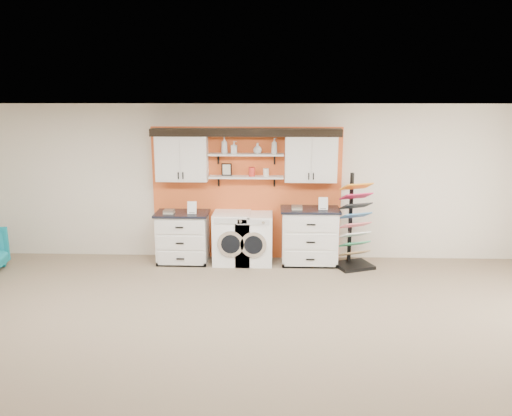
{
  "coord_description": "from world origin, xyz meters",
  "views": [
    {
      "loc": [
        0.49,
        -4.9,
        2.95
      ],
      "look_at": [
        0.23,
        2.3,
        1.31
      ],
      "focal_mm": 35.0,
      "sensor_mm": 36.0,
      "label": 1
    }
  ],
  "objects_px": {
    "base_cabinet_right": "(309,236)",
    "washer": "(232,238)",
    "dryer": "(254,238)",
    "base_cabinet_left": "(183,237)",
    "sample_rack": "(354,238)"
  },
  "relations": [
    {
      "from": "base_cabinet_left",
      "to": "sample_rack",
      "type": "relative_size",
      "value": 0.57
    },
    {
      "from": "base_cabinet_left",
      "to": "base_cabinet_right",
      "type": "distance_m",
      "value": 2.26
    },
    {
      "from": "base_cabinet_left",
      "to": "dryer",
      "type": "bearing_deg",
      "value": -0.15
    },
    {
      "from": "base_cabinet_right",
      "to": "washer",
      "type": "relative_size",
      "value": 1.12
    },
    {
      "from": "base_cabinet_right",
      "to": "washer",
      "type": "distance_m",
      "value": 1.38
    },
    {
      "from": "base_cabinet_left",
      "to": "dryer",
      "type": "relative_size",
      "value": 1.04
    },
    {
      "from": "base_cabinet_left",
      "to": "base_cabinet_right",
      "type": "relative_size",
      "value": 0.91
    },
    {
      "from": "dryer",
      "to": "sample_rack",
      "type": "bearing_deg",
      "value": -5.36
    },
    {
      "from": "washer",
      "to": "dryer",
      "type": "height_order",
      "value": "washer"
    },
    {
      "from": "base_cabinet_left",
      "to": "dryer",
      "type": "height_order",
      "value": "base_cabinet_left"
    },
    {
      "from": "washer",
      "to": "sample_rack",
      "type": "relative_size",
      "value": 0.56
    },
    {
      "from": "base_cabinet_left",
      "to": "washer",
      "type": "distance_m",
      "value": 0.89
    },
    {
      "from": "dryer",
      "to": "base_cabinet_right",
      "type": "bearing_deg",
      "value": 0.2
    },
    {
      "from": "base_cabinet_right",
      "to": "dryer",
      "type": "height_order",
      "value": "base_cabinet_right"
    },
    {
      "from": "base_cabinet_right",
      "to": "dryer",
      "type": "relative_size",
      "value": 1.15
    }
  ]
}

